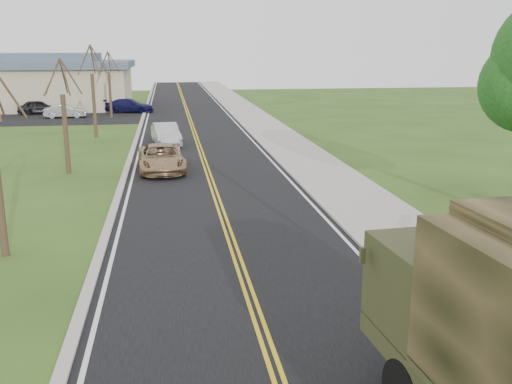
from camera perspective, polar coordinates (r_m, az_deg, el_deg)
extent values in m
cube|color=black|center=(47.89, -6.47, 6.72)|extent=(8.00, 120.00, 0.01)
cube|color=#9E998E|center=(48.23, -1.50, 6.93)|extent=(0.30, 120.00, 0.12)
cube|color=#9E998E|center=(48.48, 0.57, 6.96)|extent=(3.20, 120.00, 0.10)
cube|color=#9E998E|center=(47.90, -11.46, 6.59)|extent=(0.30, 120.00, 0.10)
cylinder|color=#38281C|center=(18.21, -23.80, 9.68)|extent=(1.01, 0.33, 1.90)
cylinder|color=#38281C|center=(30.18, -18.48, 5.48)|extent=(0.24, 0.24, 3.96)
cylinder|color=#38281C|center=(29.96, -18.02, 10.95)|extent=(0.96, 0.32, 1.79)
cylinder|color=#38281C|center=(30.49, -18.66, 10.81)|extent=(0.12, 1.22, 1.65)
cylinder|color=#38281C|center=(30.16, -19.69, 10.84)|extent=(0.93, 0.41, 1.79)
cylinder|color=#38281C|center=(29.54, -19.76, 10.63)|extent=(0.75, 0.99, 1.67)
cylinder|color=#38281C|center=(29.49, -18.55, 10.87)|extent=(0.55, 0.85, 1.80)
cylinder|color=#38281C|center=(41.95, -15.88, 8.27)|extent=(0.24, 0.24, 4.44)
cylinder|color=#38281C|center=(41.85, -15.46, 12.68)|extent=(1.07, 0.35, 2.00)
cylinder|color=#38281C|center=(42.41, -16.02, 12.55)|extent=(0.13, 1.36, 1.84)
cylinder|color=#38281C|center=(42.02, -16.82, 12.59)|extent=(1.03, 0.46, 2.00)
cylinder|color=#38281C|center=(41.32, -16.84, 12.46)|extent=(0.83, 1.10, 1.87)
cylinder|color=#38281C|center=(41.30, -15.85, 12.64)|extent=(0.61, 0.95, 2.01)
cylinder|color=#38281C|center=(53.85, -14.37, 9.38)|extent=(0.24, 0.24, 4.08)
cylinder|color=#38281C|center=(53.79, -14.06, 12.53)|extent=(0.99, 0.33, 1.84)
cylinder|color=#38281C|center=(54.30, -14.47, 12.44)|extent=(0.13, 1.25, 1.69)
cylinder|color=#38281C|center=(53.92, -15.04, 12.48)|extent=(0.95, 0.42, 1.85)
cylinder|color=#38281C|center=(53.28, -15.02, 12.38)|extent=(0.77, 1.02, 1.72)
cylinder|color=#38281C|center=(53.28, -14.32, 12.51)|extent=(0.57, 0.88, 1.85)
cube|color=tan|center=(65.13, -21.58, 9.66)|extent=(20.00, 12.00, 4.20)
cube|color=#475466|center=(65.02, -21.77, 11.76)|extent=(21.00, 13.00, 0.70)
cube|color=#475466|center=(65.00, -21.83, 12.38)|extent=(14.00, 8.00, 0.90)
cube|color=black|center=(54.41, -17.41, 7.07)|extent=(18.00, 10.00, 0.02)
cube|color=#393C20|center=(10.60, 19.88, -9.01)|extent=(2.89, 2.36, 1.60)
cube|color=black|center=(11.32, 17.21, -6.04)|extent=(2.51, 0.26, 0.80)
imported|color=#A2815B|center=(29.73, -9.45, 3.36)|extent=(2.56, 5.06, 1.37)
imported|color=silver|center=(37.71, -8.99, 5.70)|extent=(2.06, 4.47, 1.42)
imported|color=black|center=(58.99, -20.87, 7.95)|extent=(4.22, 2.37, 1.35)
imported|color=#ACADB1|center=(54.93, -18.56, 7.66)|extent=(3.73, 1.57, 1.20)
imported|color=#10113D|center=(57.83, -12.54, 8.43)|extent=(4.96, 2.77, 1.36)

